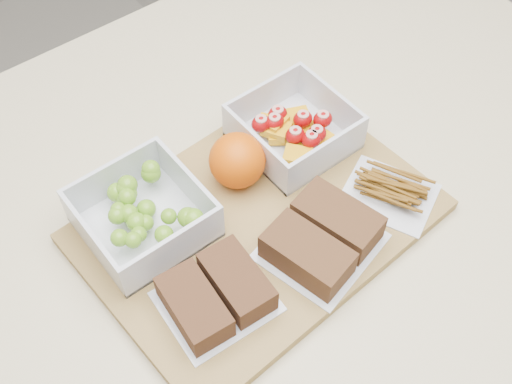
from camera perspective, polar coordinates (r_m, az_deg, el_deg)
counter at (r=1.23m, az=0.47°, el=-13.72°), size 1.20×0.90×0.90m
cutting_board at (r=0.81m, az=0.18°, el=-2.64°), size 0.43×0.32×0.02m
grape_container at (r=0.79m, az=-9.95°, el=-1.84°), size 0.14×0.14×0.06m
fruit_container at (r=0.87m, az=3.35°, el=5.51°), size 0.14×0.14×0.06m
orange at (r=0.81m, az=-1.68°, el=2.82°), size 0.07×0.07×0.07m
sandwich_bag_left at (r=0.73m, az=-3.59°, el=-9.07°), size 0.13×0.12×0.04m
sandwich_bag_center at (r=0.77m, az=5.91°, el=-4.05°), size 0.16×0.15×0.04m
pretzel_bag at (r=0.83m, az=11.85°, el=0.19°), size 0.13×0.14×0.03m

